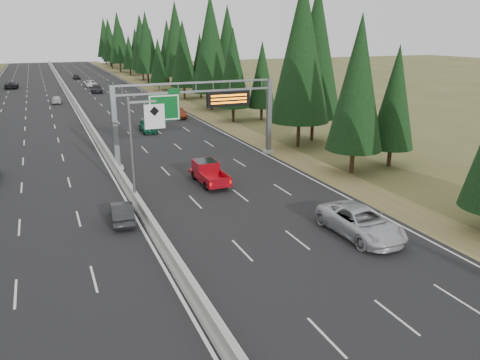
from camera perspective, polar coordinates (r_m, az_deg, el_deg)
name	(u,v)px	position (r m, az deg, el deg)	size (l,w,h in m)	color
road	(75,105)	(89.65, -19.48, 8.67)	(32.00, 260.00, 0.08)	black
shoulder_right	(172,99)	(92.52, -8.32, 9.72)	(3.60, 260.00, 0.06)	olive
median_barrier	(75,102)	(89.60, -19.50, 8.91)	(0.70, 260.00, 0.85)	gray
sign_gantry	(203,109)	(46.46, -4.50, 8.66)	(16.75, 0.98, 7.80)	slate
hov_sign_pole	(139,143)	(35.03, -12.18, 4.46)	(2.80, 0.50, 8.00)	slate
tree_row_right	(196,49)	(90.04, -5.42, 15.61)	(11.75, 243.64, 18.97)	black
silver_minivan	(361,222)	(30.62, 14.49, -4.99)	(3.00, 6.50, 1.81)	#B8B8BE
red_pickup	(207,171)	(40.19, -3.99, 1.12)	(1.97, 5.53, 1.80)	black
car_ahead_green	(148,126)	(61.92, -11.18, 6.52)	(1.91, 4.74, 1.61)	#14593B
car_ahead_dkred	(178,113)	(71.41, -7.56, 8.08)	(1.54, 4.41, 1.45)	#541B0C
car_ahead_dkgrey	(97,89)	(105.73, -17.08, 10.58)	(2.23, 5.49, 1.59)	black
car_ahead_white	(90,84)	(117.49, -17.77, 11.14)	(2.53, 5.49, 1.53)	silver
car_ahead_far	(76,77)	(137.87, -19.32, 11.79)	(1.56, 3.89, 1.33)	black
car_onc_near	(122,212)	(32.83, -14.18, -3.84)	(1.43, 4.10, 1.35)	black
car_onc_white	(57,100)	(91.71, -21.44, 9.12)	(1.67, 4.15, 1.41)	#B9B9B9
car_onc_far	(11,85)	(120.78, -26.09, 10.38)	(2.69, 5.84, 1.62)	black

